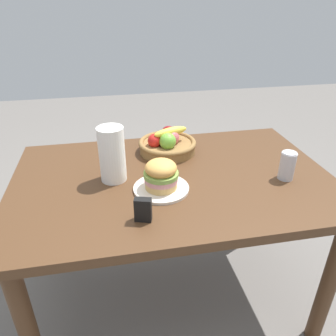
{
  "coord_description": "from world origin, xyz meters",
  "views": [
    {
      "loc": [
        -0.26,
        -1.22,
        1.47
      ],
      "look_at": [
        -0.03,
        -0.03,
        0.81
      ],
      "focal_mm": 34.67,
      "sensor_mm": 36.0,
      "label": 1
    }
  ],
  "objects_px": {
    "soda_can": "(287,166)",
    "sandwich": "(161,174)",
    "napkin_holder": "(143,210)",
    "paper_towel_roll": "(112,154)",
    "fruit_basket": "(167,144)",
    "plate": "(161,188)"
  },
  "relations": [
    {
      "from": "soda_can",
      "to": "sandwich",
      "type": "bearing_deg",
      "value": 178.8
    },
    {
      "from": "sandwich",
      "to": "napkin_holder",
      "type": "distance_m",
      "value": 0.21
    },
    {
      "from": "soda_can",
      "to": "paper_towel_roll",
      "type": "relative_size",
      "value": 0.53
    },
    {
      "from": "soda_can",
      "to": "paper_towel_roll",
      "type": "bearing_deg",
      "value": 169.67
    },
    {
      "from": "sandwich",
      "to": "paper_towel_roll",
      "type": "bearing_deg",
      "value": 146.7
    },
    {
      "from": "fruit_basket",
      "to": "napkin_holder",
      "type": "xyz_separation_m",
      "value": [
        -0.19,
        -0.54,
        -0.0
      ]
    },
    {
      "from": "sandwich",
      "to": "paper_towel_roll",
      "type": "distance_m",
      "value": 0.23
    },
    {
      "from": "plate",
      "to": "fruit_basket",
      "type": "xyz_separation_m",
      "value": [
        0.09,
        0.35,
        0.04
      ]
    },
    {
      "from": "soda_can",
      "to": "napkin_holder",
      "type": "bearing_deg",
      "value": -164.69
    },
    {
      "from": "paper_towel_roll",
      "to": "napkin_holder",
      "type": "relative_size",
      "value": 2.67
    },
    {
      "from": "fruit_basket",
      "to": "napkin_holder",
      "type": "bearing_deg",
      "value": -109.48
    },
    {
      "from": "soda_can",
      "to": "fruit_basket",
      "type": "distance_m",
      "value": 0.58
    },
    {
      "from": "plate",
      "to": "fruit_basket",
      "type": "distance_m",
      "value": 0.36
    },
    {
      "from": "napkin_holder",
      "to": "soda_can",
      "type": "bearing_deg",
      "value": 31.73
    },
    {
      "from": "plate",
      "to": "soda_can",
      "type": "relative_size",
      "value": 1.82
    },
    {
      "from": "sandwich",
      "to": "paper_towel_roll",
      "type": "xyz_separation_m",
      "value": [
        -0.19,
        0.12,
        0.05
      ]
    },
    {
      "from": "soda_can",
      "to": "paper_towel_roll",
      "type": "distance_m",
      "value": 0.75
    },
    {
      "from": "plate",
      "to": "sandwich",
      "type": "xyz_separation_m",
      "value": [
        0.0,
        0.0,
        0.07
      ]
    },
    {
      "from": "sandwich",
      "to": "fruit_basket",
      "type": "relative_size",
      "value": 0.49
    },
    {
      "from": "plate",
      "to": "paper_towel_roll",
      "type": "bearing_deg",
      "value": 146.7
    },
    {
      "from": "soda_can",
      "to": "fruit_basket",
      "type": "bearing_deg",
      "value": 141.78
    },
    {
      "from": "fruit_basket",
      "to": "paper_towel_roll",
      "type": "height_order",
      "value": "paper_towel_roll"
    }
  ]
}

